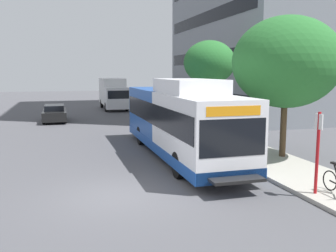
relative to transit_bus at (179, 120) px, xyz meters
name	(u,v)px	position (x,y,z in m)	size (l,w,h in m)	color
ground_plane	(96,148)	(-3.60, 3.09, -1.70)	(120.00, 120.00, 0.00)	#4C4C51
sidewalk_curb	(234,146)	(3.40, 1.09, -1.63)	(3.00, 56.00, 0.14)	#A8A399
transit_bus	(179,120)	(0.00, 0.00, 0.00)	(2.58, 12.25, 3.65)	white
bus_stop_sign_pole	(318,147)	(2.35, -6.84, -0.05)	(0.10, 0.36, 2.60)	red
street_tree_near_stop	(286,62)	(4.35, -1.92, 2.67)	(4.75, 4.75, 6.26)	#4C3823
street_tree_mid_block	(209,63)	(4.31, 6.86, 2.85)	(3.41, 3.41, 5.88)	#4C3823
parked_car_far_lane	(55,113)	(-5.77, 14.68, -1.04)	(1.80, 4.50, 1.33)	black
box_truck_background	(113,93)	(0.17, 23.37, 0.04)	(2.32, 7.01, 3.25)	silver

